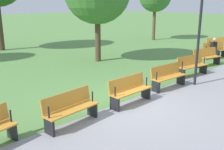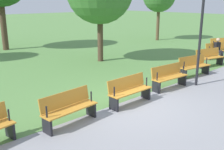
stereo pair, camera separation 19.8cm
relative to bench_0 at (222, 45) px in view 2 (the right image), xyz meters
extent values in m
plane|color=#5B8C47|center=(11.01, 2.28, -0.47)|extent=(120.00, 120.00, 0.00)
cube|color=#939399|center=(11.01, 4.37, -0.46)|extent=(36.81, 4.77, 0.01)
cube|color=orange|center=(0.03, 0.06, -0.02)|extent=(1.66, 1.03, 0.04)
cube|color=orange|center=(-0.05, -0.12, 0.22)|extent=(1.53, 0.72, 0.40)
cube|color=black|center=(0.71, -0.23, -0.25)|extent=(0.20, 0.37, 0.43)
cylinder|color=black|center=(0.72, -0.21, 0.14)|extent=(0.06, 0.06, 0.30)
cube|color=orange|center=(2.14, 0.85, -0.02)|extent=(1.67, 0.92, 0.04)
cube|color=orange|center=(2.07, 0.66, 0.22)|extent=(1.56, 0.61, 0.40)
cube|color=black|center=(2.84, 0.62, -0.25)|extent=(0.17, 0.37, 0.43)
cylinder|color=black|center=(2.85, 0.64, 0.14)|extent=(0.06, 0.06, 0.30)
cube|color=orange|center=(4.30, 1.48, -0.02)|extent=(1.67, 0.81, 0.04)
cube|color=orange|center=(4.26, 1.28, 0.22)|extent=(1.59, 0.48, 0.40)
cube|color=black|center=(3.58, 1.65, -0.25)|extent=(0.15, 0.38, 0.43)
cylinder|color=black|center=(3.58, 1.67, 0.14)|extent=(0.05, 0.05, 0.30)
cube|color=black|center=(5.03, 1.30, -0.25)|extent=(0.15, 0.38, 0.43)
cylinder|color=black|center=(5.03, 1.32, 0.14)|extent=(0.05, 0.05, 0.30)
cube|color=orange|center=(6.51, 1.92, -0.02)|extent=(1.66, 0.69, 0.04)
cube|color=orange|center=(6.48, 1.73, 0.22)|extent=(1.61, 0.36, 0.40)
cube|color=black|center=(5.78, 2.04, -0.25)|extent=(0.12, 0.38, 0.43)
cylinder|color=black|center=(5.78, 2.06, 0.14)|extent=(0.05, 0.05, 0.30)
cube|color=black|center=(7.25, 1.80, -0.25)|extent=(0.12, 0.38, 0.43)
cylinder|color=black|center=(7.25, 1.82, 0.14)|extent=(0.05, 0.05, 0.30)
cube|color=orange|center=(8.75, 2.19, -0.02)|extent=(1.64, 0.57, 0.04)
cube|color=orange|center=(8.74, 1.99, 0.22)|extent=(1.61, 0.23, 0.40)
cube|color=black|center=(8.01, 2.25, -0.25)|extent=(0.09, 0.38, 0.43)
cylinder|color=black|center=(8.01, 2.27, 0.14)|extent=(0.05, 0.05, 0.30)
cube|color=black|center=(9.50, 2.13, -0.25)|extent=(0.09, 0.38, 0.43)
cylinder|color=black|center=(9.50, 2.15, 0.14)|extent=(0.05, 0.05, 0.30)
cube|color=orange|center=(11.01, 2.28, -0.02)|extent=(1.61, 0.44, 0.04)
cube|color=orange|center=(11.01, 2.08, 0.22)|extent=(1.61, 0.10, 0.40)
cube|color=black|center=(10.26, 2.28, -0.25)|extent=(0.06, 0.37, 0.43)
cylinder|color=black|center=(10.26, 2.30, 0.14)|extent=(0.04, 0.04, 0.30)
cube|color=black|center=(11.75, 2.28, -0.25)|extent=(0.06, 0.37, 0.43)
cylinder|color=black|center=(11.75, 2.30, 0.14)|extent=(0.04, 0.04, 0.30)
cube|color=orange|center=(13.26, 2.19, -0.02)|extent=(1.64, 0.57, 0.04)
cube|color=orange|center=(13.27, 1.99, 0.22)|extent=(1.61, 0.23, 0.40)
cube|color=black|center=(12.52, 2.13, -0.25)|extent=(0.09, 0.38, 0.43)
cylinder|color=black|center=(12.51, 2.15, 0.14)|extent=(0.05, 0.05, 0.30)
cube|color=black|center=(14.00, 2.25, -0.25)|extent=(0.09, 0.38, 0.43)
cylinder|color=black|center=(14.00, 2.27, 0.14)|extent=(0.05, 0.05, 0.30)
cube|color=black|center=(14.76, 1.80, -0.25)|extent=(0.12, 0.38, 0.43)
cylinder|color=black|center=(14.76, 1.82, 0.14)|extent=(0.05, 0.05, 0.30)
cube|color=black|center=(2.26, 0.79, 0.23)|extent=(0.37, 0.29, 0.50)
sphere|color=tan|center=(2.26, 0.81, 0.62)|extent=(0.22, 0.22, 0.22)
cylinder|color=#23232D|center=(2.23, 0.99, -0.04)|extent=(0.24, 0.38, 0.13)
cylinder|color=#23232D|center=(2.28, 1.16, -0.25)|extent=(0.14, 0.14, 0.43)
cylinder|color=#23232D|center=(2.40, 0.94, -0.04)|extent=(0.24, 0.38, 0.13)
cylinder|color=#23232D|center=(2.46, 1.11, -0.25)|extent=(0.14, 0.14, 0.43)
cylinder|color=#4C3828|center=(10.10, -10.33, 1.29)|extent=(0.40, 0.40, 3.52)
cylinder|color=brown|center=(-1.17, -6.17, 0.92)|extent=(0.25, 0.25, 2.78)
cylinder|color=#4C3828|center=(7.59, -3.27, 0.85)|extent=(0.31, 0.31, 2.63)
cylinder|color=black|center=(7.63, 2.66, 1.42)|extent=(0.10, 0.10, 3.77)
camera|label=1|loc=(17.02, 7.65, 2.78)|focal=42.44mm
camera|label=2|loc=(16.88, 7.78, 2.78)|focal=42.44mm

